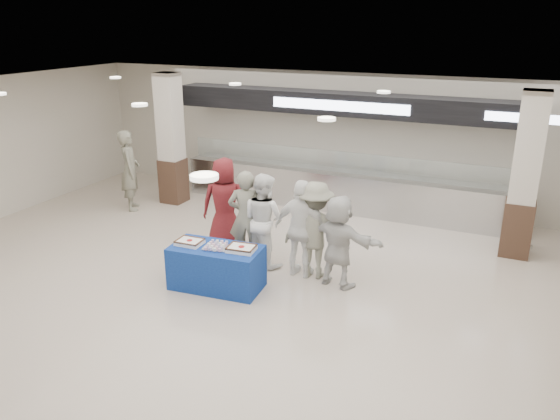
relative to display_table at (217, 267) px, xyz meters
The scene contains 15 objects.
ground 0.93m from the display_table, 43.04° to the right, with size 14.00×14.00×0.00m, color beige.
serving_line 4.92m from the display_table, 82.62° to the left, with size 8.70×0.85×2.80m.
column_left 5.09m from the display_table, 133.03° to the left, with size 0.55×0.55×3.20m.
column_right 5.98m from the display_table, 38.08° to the left, with size 0.55×0.55×3.20m.
display_table is the anchor object (origin of this frame).
sheet_cake_left 0.64m from the display_table, behind, with size 0.45×0.35×0.09m.
sheet_cake_right 0.63m from the display_table, ahead, with size 0.49×0.40×0.10m.
cupcake_tray 0.41m from the display_table, 41.52° to the right, with size 0.47×0.38×0.07m.
civilian_maroon 1.84m from the display_table, 114.55° to the left, with size 0.91×0.59×1.86m, color maroon.
soldier_a 1.26m from the display_table, 91.09° to the left, with size 0.66×0.43×1.80m, color slate.
chef_tall 1.36m from the display_table, 75.91° to the left, with size 0.86×0.67×1.76m, color white.
chef_short 1.63m from the display_table, 41.97° to the left, with size 1.05×0.44×1.79m, color white.
soldier_b 1.84m from the display_table, 39.07° to the left, with size 1.14×0.66×1.76m, color slate.
civilian_white 2.13m from the display_table, 26.76° to the left, with size 1.52×0.48×1.64m, color silver.
soldier_bg 4.86m from the display_table, 145.56° to the left, with size 0.71×0.46×1.94m, color slate.
Camera 1 is at (3.86, -6.70, 4.41)m, focal length 35.00 mm.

